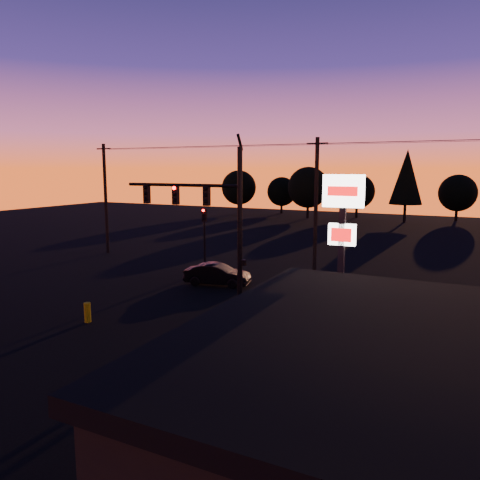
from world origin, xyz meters
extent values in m
plane|color=black|center=(0.00, 0.00, 0.00)|extent=(120.00, 120.00, 0.00)
cube|color=beige|center=(0.50, 1.00, 0.01)|extent=(0.35, 2.20, 0.01)
cube|color=beige|center=(0.50, 2.40, 0.01)|extent=(1.20, 1.20, 0.01)
cylinder|color=black|center=(1.50, 4.00, 4.00)|extent=(0.24, 0.24, 8.00)
cylinder|color=black|center=(1.50, 4.00, 8.20)|extent=(0.14, 0.52, 0.76)
cylinder|color=black|center=(-1.75, 4.00, 6.20)|extent=(6.50, 0.16, 0.16)
cube|color=black|center=(-0.30, 4.00, 5.70)|extent=(0.32, 0.22, 0.95)
sphere|color=black|center=(-0.30, 3.87, 6.05)|extent=(0.18, 0.18, 0.18)
sphere|color=black|center=(-0.30, 3.87, 5.75)|extent=(0.18, 0.18, 0.18)
sphere|color=black|center=(-0.30, 3.87, 5.45)|extent=(0.18, 0.18, 0.18)
cube|color=black|center=(-2.10, 4.00, 5.70)|extent=(0.32, 0.22, 0.95)
sphere|color=#FF0705|center=(-2.10, 3.87, 6.05)|extent=(0.18, 0.18, 0.18)
sphere|color=black|center=(-2.10, 3.87, 5.75)|extent=(0.18, 0.18, 0.18)
sphere|color=black|center=(-2.10, 3.87, 5.45)|extent=(0.18, 0.18, 0.18)
cube|color=black|center=(-3.90, 4.00, 5.70)|extent=(0.32, 0.22, 0.95)
sphere|color=black|center=(-3.90, 3.87, 6.05)|extent=(0.18, 0.18, 0.18)
sphere|color=black|center=(-3.90, 3.87, 5.75)|extent=(0.18, 0.18, 0.18)
sphere|color=black|center=(-3.90, 3.87, 5.45)|extent=(0.18, 0.18, 0.18)
cube|color=black|center=(1.68, 4.00, 2.60)|extent=(0.22, 0.18, 0.28)
cylinder|color=black|center=(-5.00, 11.50, 1.80)|extent=(0.14, 0.14, 3.60)
cube|color=black|center=(-5.00, 11.50, 3.90)|extent=(0.30, 0.20, 0.90)
sphere|color=#FF0705|center=(-5.00, 11.38, 4.22)|extent=(0.18, 0.18, 0.18)
sphere|color=black|center=(-5.00, 11.38, 3.94)|extent=(0.18, 0.18, 0.18)
sphere|color=black|center=(-5.00, 11.38, 3.66)|extent=(0.18, 0.18, 0.18)
cube|color=black|center=(7.00, 1.50, 3.20)|extent=(0.22, 0.22, 6.40)
cube|color=white|center=(7.00, 1.50, 6.20)|extent=(1.50, 0.25, 1.20)
cube|color=red|center=(7.00, 1.36, 6.20)|extent=(1.10, 0.02, 0.35)
cube|color=white|center=(7.00, 1.50, 4.60)|extent=(1.00, 0.22, 0.80)
cube|color=red|center=(7.00, 1.37, 4.60)|extent=(0.75, 0.02, 0.50)
cylinder|color=black|center=(-16.00, 14.00, 4.50)|extent=(0.26, 0.26, 9.00)
cube|color=black|center=(-16.00, 14.00, 8.60)|extent=(1.40, 0.10, 0.10)
cylinder|color=black|center=(2.00, 14.00, 4.50)|extent=(0.26, 0.26, 9.00)
cube|color=black|center=(2.00, 14.00, 8.60)|extent=(1.40, 0.10, 0.10)
cylinder|color=black|center=(-7.00, 13.40, 8.55)|extent=(18.00, 0.02, 0.02)
cylinder|color=black|center=(-7.00, 14.00, 8.60)|extent=(18.00, 0.02, 0.02)
cylinder|color=black|center=(-7.00, 14.60, 8.55)|extent=(18.00, 0.02, 0.02)
cylinder|color=black|center=(11.00, 13.40, 8.55)|extent=(18.00, 0.02, 0.02)
cylinder|color=black|center=(11.00, 14.00, 8.60)|extent=(18.00, 0.02, 0.02)
cylinder|color=black|center=(11.00, 14.60, 8.55)|extent=(18.00, 0.02, 0.02)
cube|color=black|center=(9.00, -3.48, 1.40)|extent=(2.20, 0.05, 1.60)
cylinder|color=#C6B009|center=(-4.28, -0.11, 0.46)|extent=(0.31, 0.31, 0.92)
cylinder|color=black|center=(-22.00, 50.00, 0.81)|extent=(0.36, 0.36, 1.62)
sphere|color=black|center=(-22.00, 50.00, 4.06)|extent=(5.36, 5.36, 5.36)
cylinder|color=black|center=(-16.00, 53.00, 0.69)|extent=(0.36, 0.36, 1.38)
sphere|color=black|center=(-16.00, 53.00, 3.44)|extent=(4.54, 4.54, 4.54)
cylinder|color=black|center=(-10.00, 48.00, 0.88)|extent=(0.36, 0.36, 1.75)
sphere|color=black|center=(-10.00, 48.00, 4.38)|extent=(5.77, 5.78, 5.78)
cylinder|color=black|center=(-4.00, 52.00, 0.75)|extent=(0.36, 0.36, 1.50)
sphere|color=black|center=(-4.00, 52.00, 3.75)|extent=(4.95, 4.95, 4.95)
cylinder|color=black|center=(3.00, 49.00, 1.19)|extent=(0.36, 0.36, 2.38)
cone|color=black|center=(3.00, 49.00, 5.94)|extent=(4.18, 4.18, 7.12)
cylinder|color=black|center=(9.00, 54.00, 0.75)|extent=(0.36, 0.36, 1.50)
sphere|color=black|center=(9.00, 54.00, 3.75)|extent=(4.95, 4.95, 4.95)
imported|color=black|center=(-2.38, 8.63, 0.65)|extent=(4.17, 2.15, 1.31)
imported|color=black|center=(8.30, 7.85, 0.73)|extent=(5.18, 2.41, 1.47)
imported|color=black|center=(7.83, -2.53, 0.72)|extent=(3.49, 5.57, 1.44)
camera|label=1|loc=(11.36, -15.44, 7.01)|focal=35.00mm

